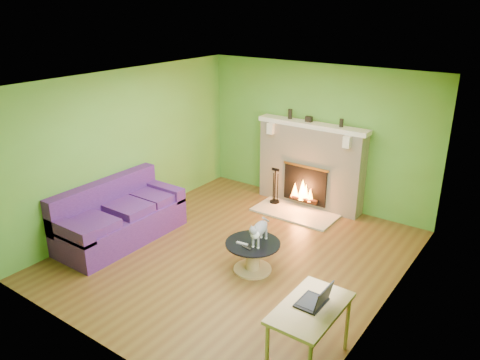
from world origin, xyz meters
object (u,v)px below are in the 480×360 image
Objects in this scene: sofa at (119,218)px; cat at (260,231)px; coffee_table at (253,254)px; desk at (310,314)px.

cat is (2.38, 0.49, 0.27)m from sofa.
coffee_table is at bearing 10.85° from sofa.
sofa reaches higher than desk.
desk is at bearing -51.94° from cat.
desk is 1.89m from cat.
cat is at bearing 139.06° from desk.
sofa is 2.12× the size of desk.
desk is at bearing -38.25° from coffee_table.
coffee_table is 0.80× the size of desk.
cat is at bearing 11.66° from sofa.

